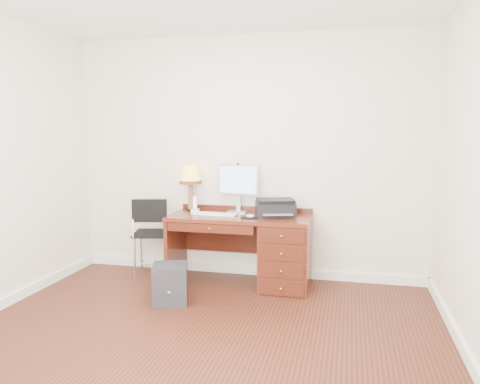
% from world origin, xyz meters
% --- Properties ---
extents(ground, '(4.00, 4.00, 0.00)m').
position_xyz_m(ground, '(0.00, 0.00, 0.00)').
color(ground, '#34140B').
rests_on(ground, ground).
extents(room_shell, '(4.00, 4.00, 4.00)m').
position_xyz_m(room_shell, '(0.00, 0.63, 0.05)').
color(room_shell, silver).
rests_on(room_shell, ground).
extents(desk, '(1.50, 0.67, 0.75)m').
position_xyz_m(desk, '(0.32, 1.40, 0.41)').
color(desk, '#592012').
rests_on(desk, ground).
extents(monitor, '(0.46, 0.17, 0.52)m').
position_xyz_m(monitor, '(-0.07, 1.62, 1.08)').
color(monitor, silver).
rests_on(monitor, desk).
extents(keyboard, '(0.47, 0.17, 0.02)m').
position_xyz_m(keyboard, '(-0.26, 1.37, 0.76)').
color(keyboard, white).
rests_on(keyboard, desk).
extents(mouse_pad, '(0.20, 0.20, 0.04)m').
position_xyz_m(mouse_pad, '(0.14, 1.27, 0.76)').
color(mouse_pad, black).
rests_on(mouse_pad, desk).
extents(printer, '(0.48, 0.42, 0.18)m').
position_xyz_m(printer, '(0.37, 1.46, 0.84)').
color(printer, black).
rests_on(printer, desk).
extents(leg_lamp, '(0.25, 0.25, 0.51)m').
position_xyz_m(leg_lamp, '(-0.61, 1.58, 1.13)').
color(leg_lamp, black).
rests_on(leg_lamp, desk).
extents(phone, '(0.10, 0.10, 0.18)m').
position_xyz_m(phone, '(-0.52, 1.46, 0.80)').
color(phone, white).
rests_on(phone, desk).
extents(pen_cup, '(0.08, 0.08, 0.10)m').
position_xyz_m(pen_cup, '(0.34, 1.49, 0.80)').
color(pen_cup, black).
rests_on(pen_cup, desk).
extents(chair, '(0.51, 0.52, 0.90)m').
position_xyz_m(chair, '(-1.05, 1.43, 0.55)').
color(chair, black).
rests_on(chair, ground).
extents(equipment_box, '(0.41, 0.41, 0.38)m').
position_xyz_m(equipment_box, '(-0.52, 0.68, 0.19)').
color(equipment_box, black).
rests_on(equipment_box, ground).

